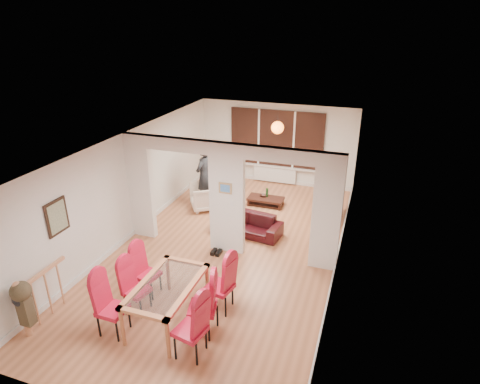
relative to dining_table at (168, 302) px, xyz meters
The scene contains 24 objects.
floor 2.62m from the dining_table, 86.61° to the left, with size 5.00×9.00×0.01m, color #BB724B.
room_walls 2.75m from the dining_table, 86.61° to the left, with size 5.00×9.00×2.60m, color silver, non-canonical shape.
divider_wall 2.75m from the dining_table, 86.61° to the left, with size 5.00×0.18×2.60m, color white.
bay_window_blinds 7.12m from the dining_table, 88.75° to the left, with size 3.00×0.08×1.80m, color black.
radiator 6.99m from the dining_table, 88.74° to the left, with size 1.40×0.08×0.50m, color white.
pendant_light 6.16m from the dining_table, 85.60° to the left, with size 0.36×0.36×0.36m, color orange.
stair_newel 2.19m from the dining_table, 163.73° to the right, with size 0.40×1.20×1.10m, color tan, non-canonical shape.
wall_poster 2.62m from the dining_table, behind, with size 0.04×0.52×0.67m, color gray.
pillar_photo 2.77m from the dining_table, 86.48° to the left, with size 0.30×0.03×0.25m, color #4C8CD8.
dining_table is the anchor object (origin of this frame).
dining_chair_la 0.95m from the dining_table, 142.44° to the right, with size 0.44×0.44×1.10m, color red, non-canonical shape.
dining_chair_lb 0.67m from the dining_table, behind, with size 0.41×0.41×1.02m, color red, non-canonical shape.
dining_chair_lc 0.92m from the dining_table, 143.12° to the left, with size 0.41×0.41×1.02m, color red, non-canonical shape.
dining_chair_ra 0.95m from the dining_table, 39.66° to the right, with size 0.45×0.45×1.12m, color red, non-canonical shape.
dining_chair_rb 0.72m from the dining_table, ahead, with size 0.46×0.46×1.15m, color red, non-canonical shape.
dining_chair_rc 0.97m from the dining_table, 38.17° to the left, with size 0.45×0.45×1.12m, color red, non-canonical shape.
sofa 3.52m from the dining_table, 84.75° to the left, with size 1.75×0.69×0.51m, color black.
armchair 4.64m from the dining_table, 105.40° to the left, with size 0.80×0.78×0.73m, color silver.
person 4.96m from the dining_table, 105.92° to the left, with size 0.43×0.65×1.78m, color black.
television 5.54m from the dining_table, 67.10° to the left, with size 0.14×1.06×0.61m, color black.
coffee_table 5.25m from the dining_table, 86.27° to the left, with size 1.03×0.51×0.24m, color #351912, non-canonical shape.
bottle 5.34m from the dining_table, 86.26° to the left, with size 0.07×0.07×0.27m, color #143F19.
bowl 5.31m from the dining_table, 87.28° to the left, with size 0.20×0.20×0.05m, color #351912.
shoes 2.34m from the dining_table, 90.57° to the left, with size 0.22×0.24×0.09m, color black, non-canonical shape.
Camera 1 is at (2.90, -7.58, 4.98)m, focal length 30.00 mm.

